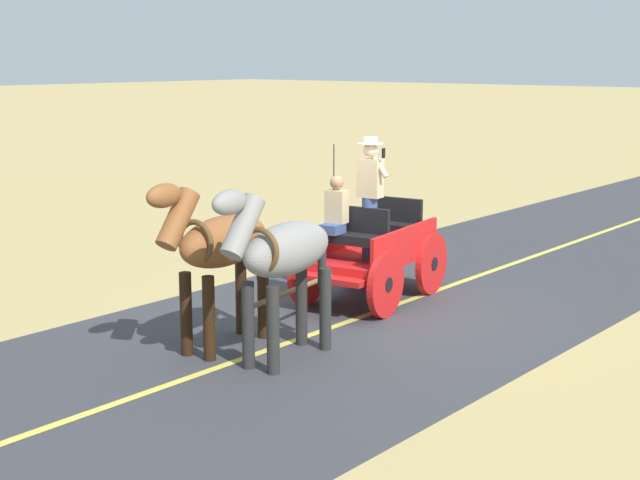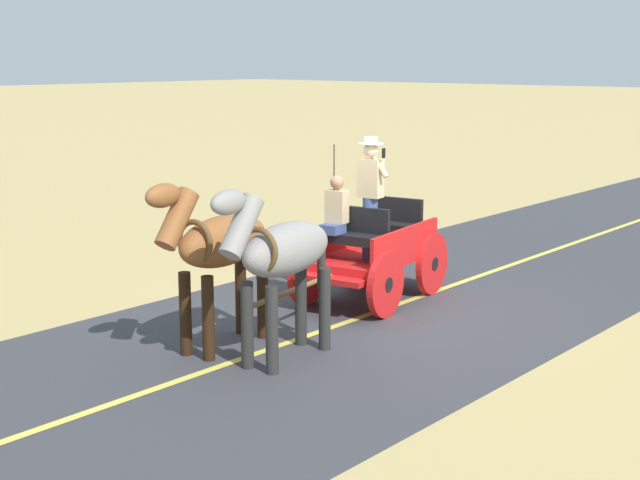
# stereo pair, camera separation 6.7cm
# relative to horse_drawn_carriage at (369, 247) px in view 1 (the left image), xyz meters

# --- Properties ---
(ground_plane) EXTENTS (200.00, 200.00, 0.00)m
(ground_plane) POSITION_rel_horse_drawn_carriage_xyz_m (-0.50, 0.36, -0.82)
(ground_plane) COLOR tan
(road_surface) EXTENTS (5.78, 160.00, 0.01)m
(road_surface) POSITION_rel_horse_drawn_carriage_xyz_m (-0.50, 0.36, -0.81)
(road_surface) COLOR #38383D
(road_surface) RESTS_ON ground
(road_centre_stripe) EXTENTS (0.12, 160.00, 0.00)m
(road_centre_stripe) POSITION_rel_horse_drawn_carriage_xyz_m (-0.50, 0.36, -0.81)
(road_centre_stripe) COLOR #DBCC4C
(road_centre_stripe) RESTS_ON road_surface
(horse_drawn_carriage) EXTENTS (1.76, 4.51, 2.50)m
(horse_drawn_carriage) POSITION_rel_horse_drawn_carriage_xyz_m (0.00, 0.00, 0.00)
(horse_drawn_carriage) COLOR red
(horse_drawn_carriage) RESTS_ON ground
(horse_near_side) EXTENTS (0.72, 2.14, 2.21)m
(horse_near_side) POSITION_rel_horse_drawn_carriage_xyz_m (-0.91, 2.93, 0.51)
(horse_near_side) COLOR gray
(horse_near_side) RESTS_ON ground
(horse_off_side) EXTENTS (0.74, 2.14, 2.21)m
(horse_off_side) POSITION_rel_horse_drawn_carriage_xyz_m (0.02, 3.07, 0.51)
(horse_off_side) COLOR brown
(horse_off_side) RESTS_ON ground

